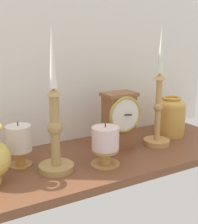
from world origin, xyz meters
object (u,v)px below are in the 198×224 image
(brass_vase_jar, at_px, (171,115))
(pillar_candle_front, at_px, (19,142))
(candlestick_tall_center, at_px, (55,131))
(candlestick_tall_left, at_px, (158,109))
(mantel_clock, at_px, (120,119))
(pillar_candle_near_clock, at_px, (105,143))

(brass_vase_jar, relative_size, pillar_candle_front, 1.11)
(candlestick_tall_center, bearing_deg, candlestick_tall_left, 3.78)
(candlestick_tall_center, bearing_deg, pillar_candle_front, 132.27)
(candlestick_tall_center, bearing_deg, brass_vase_jar, 9.43)
(pillar_candle_front, bearing_deg, candlestick_tall_center, -47.73)
(mantel_clock, xyz_separation_m, brass_vase_jar, (0.24, 0.02, -0.02))
(mantel_clock, distance_m, brass_vase_jar, 0.24)
(candlestick_tall_left, relative_size, candlestick_tall_center, 1.01)
(mantel_clock, distance_m, pillar_candle_front, 0.33)
(candlestick_tall_center, xyz_separation_m, pillar_candle_near_clock, (0.14, -0.03, -0.05))
(mantel_clock, bearing_deg, candlestick_tall_left, -17.06)
(candlestick_tall_center, relative_size, brass_vase_jar, 2.70)
(mantel_clock, xyz_separation_m, pillar_candle_near_clock, (-0.11, -0.10, -0.03))
(pillar_candle_front, height_order, pillar_candle_near_clock, pillar_candle_front)
(pillar_candle_front, bearing_deg, mantel_clock, -3.68)
(pillar_candle_near_clock, bearing_deg, brass_vase_jar, 17.93)
(pillar_candle_near_clock, bearing_deg, pillar_candle_front, 151.64)
(candlestick_tall_left, distance_m, pillar_candle_near_clock, 0.25)
(mantel_clock, xyz_separation_m, candlestick_tall_left, (0.13, -0.04, 0.03))
(mantel_clock, distance_m, candlestick_tall_center, 0.26)
(mantel_clock, distance_m, candlestick_tall_left, 0.14)
(candlestick_tall_left, height_order, candlestick_tall_center, candlestick_tall_left)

